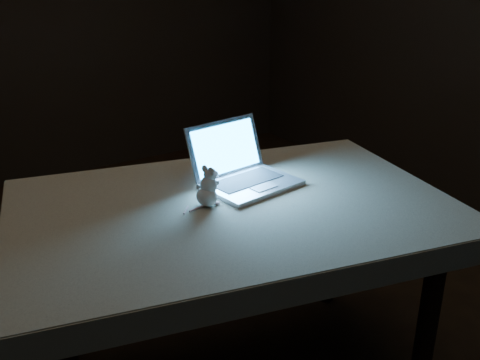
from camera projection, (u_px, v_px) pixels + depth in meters
floor at (202, 346)px, 2.44m from camera, size 5.00×5.00×0.00m
back_wall at (23, 12)px, 3.88m from camera, size 4.50×0.04×2.60m
table at (233, 297)px, 2.11m from camera, size 1.68×1.29×0.80m
tablecloth at (221, 214)px, 1.98m from camera, size 1.66×1.17×0.09m
laptop at (252, 158)px, 2.06m from camera, size 0.38×0.35×0.24m
plush_mouse at (207, 187)px, 1.91m from camera, size 0.13×0.13×0.15m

